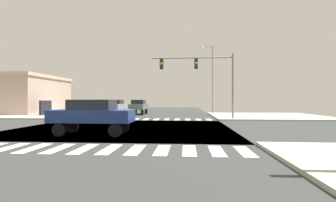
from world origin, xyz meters
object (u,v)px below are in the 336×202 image
object	(u,v)px
sedan_nearside_1	(92,114)
sedan_queued_2	(116,106)
street_lamp	(211,74)
bank_building	(10,95)
traffic_signal_mast	(200,70)
sedan_outer_3	(139,106)

from	to	relation	value
sedan_nearside_1	sedan_queued_2	xyz separation A→B (m)	(-4.12, 18.81, 0.00)
street_lamp	sedan_queued_2	xyz separation A→B (m)	(-12.51, -3.19, -4.36)
street_lamp	bank_building	xyz separation A→B (m)	(-27.25, -2.86, -2.93)
street_lamp	sedan_nearside_1	distance (m)	23.95
sedan_queued_2	traffic_signal_mast	bearing A→B (deg)	142.16
bank_building	sedan_outer_3	world-z (taller)	bank_building
traffic_signal_mast	sedan_outer_3	distance (m)	11.51
traffic_signal_mast	sedan_queued_2	world-z (taller)	traffic_signal_mast
traffic_signal_mast	sedan_nearside_1	size ratio (longest dim) A/B	1.79
street_lamp	bank_building	distance (m)	27.56
street_lamp	sedan_nearside_1	bearing A→B (deg)	-110.87
traffic_signal_mast	sedan_outer_3	bearing A→B (deg)	132.69
bank_building	sedan_queued_2	bearing A→B (deg)	-1.27
street_lamp	sedan_outer_3	size ratio (longest dim) A/B	2.17
traffic_signal_mast	bank_building	bearing A→B (deg)	161.49
street_lamp	sedan_outer_3	xyz separation A→B (m)	(-9.51, -3.24, -4.36)
traffic_signal_mast	sedan_outer_3	size ratio (longest dim) A/B	1.79
traffic_signal_mast	street_lamp	world-z (taller)	street_lamp
sedan_outer_3	traffic_signal_mast	bearing A→B (deg)	132.69
traffic_signal_mast	sedan_queued_2	size ratio (longest dim) A/B	1.79
sedan_nearside_1	traffic_signal_mast	bearing A→B (deg)	-30.48
bank_building	sedan_outer_3	xyz separation A→B (m)	(17.74, -0.38, -1.43)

